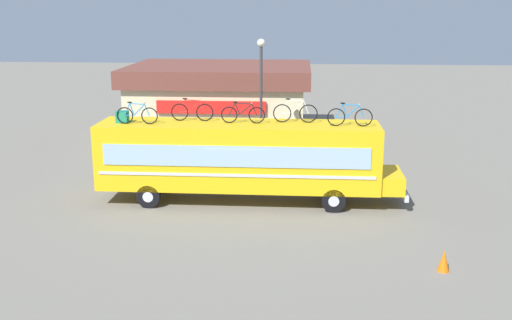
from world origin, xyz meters
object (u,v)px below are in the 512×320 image
rooftop_bicycle_1 (137,115)px  street_lamp (261,85)px  rooftop_bicycle_5 (350,116)px  traffic_cone (444,261)px  bus (242,156)px  rooftop_bicycle_2 (192,111)px  rooftop_bicycle_3 (243,114)px  rooftop_bicycle_4 (295,113)px  luggage_bag_1 (122,117)px

rooftop_bicycle_1 → street_lamp: (4.49, 6.25, 0.40)m
rooftop_bicycle_5 → traffic_cone: 7.30m
bus → rooftop_bicycle_2: bearing=168.5°
bus → rooftop_bicycle_5: (4.24, -0.23, 1.72)m
bus → rooftop_bicycle_5: bearing=-3.2°
rooftop_bicycle_3 → rooftop_bicycle_4: (2.07, 0.31, 0.03)m
luggage_bag_1 → traffic_cone: (11.49, -6.08, -3.14)m
luggage_bag_1 → rooftop_bicycle_3: 4.82m
rooftop_bicycle_4 → rooftop_bicycle_5: size_ratio=1.02×
rooftop_bicycle_3 → rooftop_bicycle_5: bearing=-4.2°
luggage_bag_1 → rooftop_bicycle_5: 9.00m
rooftop_bicycle_3 → traffic_cone: bearing=-43.5°
luggage_bag_1 → rooftop_bicycle_3: size_ratio=0.27×
bus → rooftop_bicycle_5: rooftop_bicycle_5 is taller
rooftop_bicycle_4 → bus: bearing=-169.9°
rooftop_bicycle_2 → rooftop_bicycle_3: 2.13m
luggage_bag_1 → traffic_cone: 13.37m
bus → traffic_cone: size_ratio=18.40×
rooftop_bicycle_3 → street_lamp: bearing=86.6°
rooftop_bicycle_1 → rooftop_bicycle_5: bearing=1.1°
luggage_bag_1 → bus: bearing=2.1°
bus → street_lamp: size_ratio=1.97×
luggage_bag_1 → rooftop_bicycle_3: rooftop_bicycle_3 is taller
bus → street_lamp: 6.24m
rooftop_bicycle_1 → rooftop_bicycle_5: size_ratio=0.94×
bus → traffic_cone: 9.32m
rooftop_bicycle_3 → rooftop_bicycle_4: rooftop_bicycle_4 is taller
rooftop_bicycle_1 → traffic_cone: rooftop_bicycle_1 is taller
rooftop_bicycle_4 → rooftop_bicycle_3: bearing=-171.6°
street_lamp → rooftop_bicycle_4: bearing=-72.5°
luggage_bag_1 → street_lamp: 7.96m
traffic_cone → rooftop_bicycle_1: bearing=151.6°
luggage_bag_1 → rooftop_bicycle_1: (0.67, -0.22, 0.13)m
bus → luggage_bag_1: 5.02m
rooftop_bicycle_2 → rooftop_bicycle_4: (4.17, -0.04, 0.01)m
rooftop_bicycle_5 → rooftop_bicycle_2: bearing=174.1°
rooftop_bicycle_2 → rooftop_bicycle_1: bearing=-158.4°
luggage_bag_1 → traffic_cone: luggage_bag_1 is taller
luggage_bag_1 → rooftop_bicycle_5: (9.00, -0.06, 0.15)m
rooftop_bicycle_2 → traffic_cone: size_ratio=2.59×
bus → rooftop_bicycle_1: rooftop_bicycle_1 is taller
rooftop_bicycle_2 → rooftop_bicycle_4: bearing=-0.6°
rooftop_bicycle_1 → rooftop_bicycle_2: (2.05, 0.81, 0.02)m
rooftop_bicycle_3 → bus: bearing=-126.1°
luggage_bag_1 → traffic_cone: size_ratio=0.71×
rooftop_bicycle_1 → rooftop_bicycle_2: 2.21m
rooftop_bicycle_2 → traffic_cone: 11.50m
rooftop_bicycle_5 → street_lamp: 7.22m
luggage_bag_1 → rooftop_bicycle_4: (6.89, 0.55, 0.17)m
rooftop_bicycle_4 → street_lamp: bearing=107.5°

